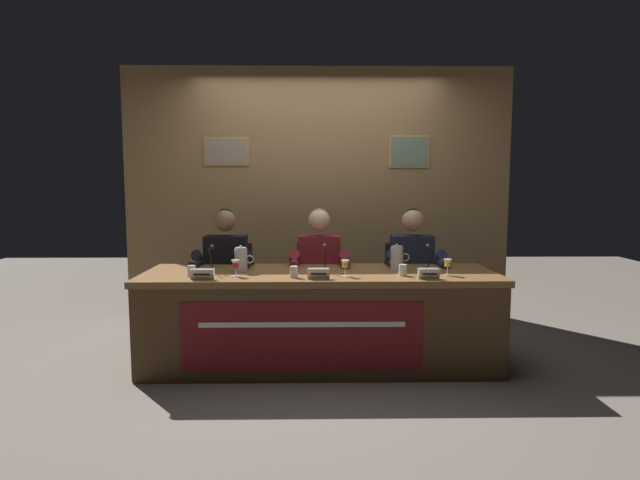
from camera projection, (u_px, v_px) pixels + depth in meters
ground_plane at (320, 363)px, 4.10m from camera, size 12.00×12.00×0.00m
wall_back_panelled at (318, 196)px, 5.34m from camera, size 3.95×0.14×2.60m
conference_table at (320, 305)px, 3.94m from camera, size 2.75×0.85×0.74m
chair_left at (229, 295)px, 4.65m from camera, size 0.44×0.44×0.88m
panelist_left at (225, 268)px, 4.42m from camera, size 0.51×0.48×1.21m
nameplate_left at (202, 274)px, 3.69m from camera, size 0.17×0.06×0.08m
juice_glass_left at (235, 265)px, 3.81m from camera, size 0.06×0.06×0.12m
water_cup_left at (192, 272)px, 3.80m from camera, size 0.06×0.06×0.08m
microphone_left at (211, 265)px, 3.90m from camera, size 0.06×0.17×0.22m
chair_center at (319, 294)px, 4.66m from camera, size 0.44×0.44×0.88m
panelist_center at (319, 268)px, 4.44m from camera, size 0.51×0.48×1.21m
nameplate_center at (318, 273)px, 3.71m from camera, size 0.16×0.06×0.08m
juice_glass_center at (345, 265)px, 3.81m from camera, size 0.06×0.06×0.12m
water_cup_center at (294, 272)px, 3.76m from camera, size 0.06×0.06×0.08m
microphone_center at (325, 263)px, 3.96m from camera, size 0.06×0.17×0.22m
chair_right at (408, 294)px, 4.68m from camera, size 0.44×0.44×0.88m
panelist_right at (413, 268)px, 4.45m from camera, size 0.51×0.48×1.21m
nameplate_right at (429, 274)px, 3.71m from camera, size 0.15×0.06×0.08m
juice_glass_right at (448, 264)px, 3.85m from camera, size 0.06×0.06×0.12m
water_cup_right at (403, 271)px, 3.85m from camera, size 0.06×0.06×0.08m
microphone_right at (430, 263)px, 3.96m from camera, size 0.06×0.17×0.22m
water_pitcher_left_side at (241, 260)px, 4.01m from camera, size 0.15×0.10×0.21m
water_pitcher_right_side at (397, 258)px, 4.12m from camera, size 0.15×0.10×0.21m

